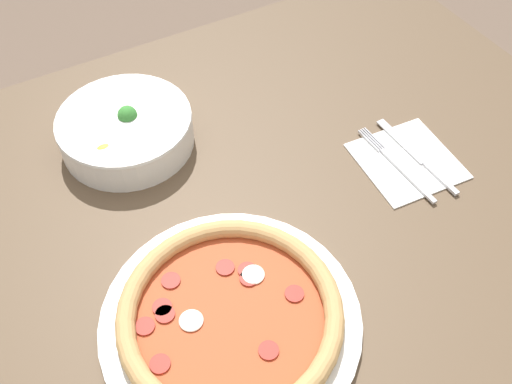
{
  "coord_description": "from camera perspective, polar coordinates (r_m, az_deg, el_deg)",
  "views": [
    {
      "loc": [
        -0.23,
        -0.4,
        1.41
      ],
      "look_at": [
        0.04,
        0.09,
        0.74
      ],
      "focal_mm": 40.0,
      "sensor_mm": 36.0,
      "label": 1
    }
  ],
  "objects": [
    {
      "name": "knife",
      "position": [
        0.97,
        16.06,
        3.23
      ],
      "size": [
        0.02,
        0.19,
        0.01
      ],
      "rotation": [
        0.0,
        0.0,
        1.6
      ],
      "color": "silver",
      "rests_on": "napkin"
    },
    {
      "name": "fork",
      "position": [
        0.95,
        13.92,
        2.64
      ],
      "size": [
        0.02,
        0.19,
        0.0
      ],
      "rotation": [
        0.0,
        0.0,
        1.6
      ],
      "color": "silver",
      "rests_on": "napkin"
    },
    {
      "name": "bowl",
      "position": [
        0.96,
        -12.89,
        6.23
      ],
      "size": [
        0.22,
        0.22,
        0.08
      ],
      "color": "white",
      "rests_on": "dining_table"
    },
    {
      "name": "pizza",
      "position": [
        0.76,
        -2.59,
        -12.25
      ],
      "size": [
        0.34,
        0.34,
        0.04
      ],
      "color": "white",
      "rests_on": "dining_table"
    },
    {
      "name": "napkin",
      "position": [
        0.97,
        14.85,
        3.03
      ],
      "size": [
        0.16,
        0.16,
        0.0
      ],
      "color": "white",
      "rests_on": "dining_table"
    },
    {
      "name": "dining_table",
      "position": [
        0.9,
        0.49,
        -9.01
      ],
      "size": [
        1.31,
        1.09,
        0.72
      ],
      "color": "brown",
      "rests_on": "ground_plane"
    }
  ]
}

